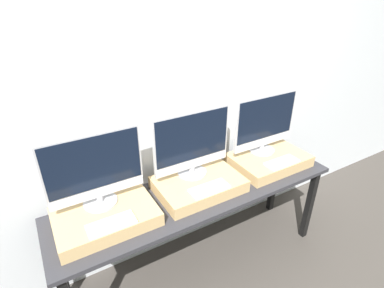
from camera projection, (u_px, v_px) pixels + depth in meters
name	position (u px, v px, depth m)	size (l,w,h in m)	color
ground_plane	(218.00, 288.00, 2.29)	(12.00, 12.00, 0.00)	#423D38
wall_back	(175.00, 103.00, 2.16)	(8.00, 0.04, 2.60)	silver
workbench	(200.00, 199.00, 2.19)	(2.11, 0.56, 0.74)	#2D2D33
wooden_riser_left	(106.00, 216.00, 1.85)	(0.60, 0.42, 0.09)	tan
monitor_left	(95.00, 170.00, 1.78)	(0.58, 0.21, 0.48)	#B2B2B7
keyboard_left	(111.00, 224.00, 1.72)	(0.28, 0.12, 0.01)	silver
wooden_riser_center	(199.00, 184.00, 2.15)	(0.60, 0.42, 0.09)	tan
monitor_center	(192.00, 143.00, 2.08)	(0.58, 0.21, 0.48)	#B2B2B7
keyboard_center	(209.00, 188.00, 2.02)	(0.28, 0.12, 0.01)	silver
wooden_riser_right	(269.00, 160.00, 2.45)	(0.60, 0.42, 0.09)	tan
monitor_right	(265.00, 123.00, 2.38)	(0.58, 0.21, 0.48)	#B2B2B7
keyboard_right	(282.00, 162.00, 2.32)	(0.28, 0.12, 0.01)	silver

